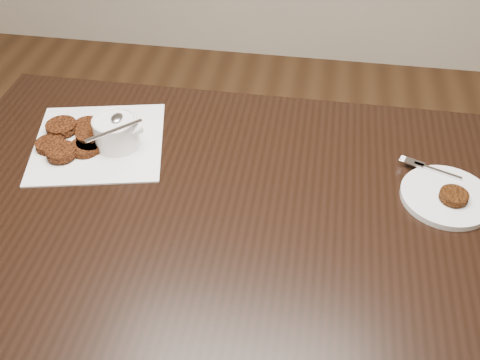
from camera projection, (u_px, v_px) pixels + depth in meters
name	position (u px, v px, depth m)	size (l,w,h in m)	color
table	(241.00, 324.00, 1.34)	(1.31, 0.85, 0.75)	black
napkin	(99.00, 142.00, 1.25)	(0.28, 0.28, 0.00)	white
sauce_ramekin	(114.00, 119.00, 1.20)	(0.13, 0.13, 0.14)	white
patty_cluster	(80.00, 140.00, 1.24)	(0.22, 0.22, 0.02)	#59250B
plate_with_patty	(447.00, 194.00, 1.11)	(0.18, 0.18, 0.03)	silver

